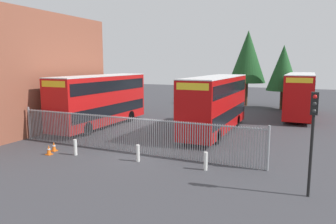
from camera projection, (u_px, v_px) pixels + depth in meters
ground_plane at (188, 129)px, 26.23m from camera, size 100.00×100.00×0.00m
palisade_fence at (128, 133)px, 19.20m from camera, size 16.59×0.14×2.35m
double_decker_bus_near_gate at (101, 99)px, 26.95m from camera, size 2.54×10.81×4.42m
double_decker_bus_behind_fence_left at (216, 102)px, 24.50m from camera, size 2.54×10.81×4.42m
double_decker_bus_behind_fence_right at (300, 93)px, 31.69m from camera, size 2.54×10.81×4.42m
bollard_near_left at (75, 147)px, 18.69m from camera, size 0.20×0.20×0.95m
bollard_center_front at (138, 153)px, 17.48m from camera, size 0.20×0.20×0.95m
bollard_near_right at (206, 161)px, 16.05m from camera, size 0.20×0.20×0.95m
traffic_cone_by_gate at (49, 150)px, 18.80m from camera, size 0.34×0.34×0.59m
traffic_cone_mid_forecourt at (54, 147)px, 19.58m from camera, size 0.34×0.34×0.59m
traffic_light_kerbside at (313, 125)px, 12.46m from camera, size 0.28×0.33×4.30m
tree_tall_back at (248, 57)px, 39.88m from camera, size 4.59×4.59×9.55m
tree_short_side at (283, 68)px, 37.06m from camera, size 3.74×3.74×7.57m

